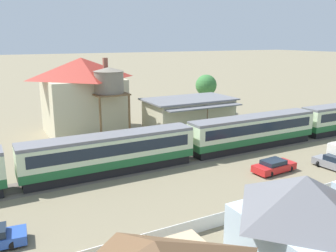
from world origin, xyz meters
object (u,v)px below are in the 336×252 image
Objects in this scene: cottage_grey_roof at (303,217)px; yard_tree_0 at (206,85)px; station_house_red_roof at (83,95)px; water_tower at (109,82)px; station_building at (189,115)px; parked_car_grey at (335,163)px; parked_car_red at (274,166)px; passenger_train at (192,140)px.

yard_tree_0 is (19.72, 39.47, 2.16)m from cottage_grey_roof.
water_tower is at bearing -68.56° from station_house_red_roof.
station_building is 2.88× the size of parked_car_grey.
parked_car_red is at bearing -93.03° from station_building.
station_building reaches higher than passenger_train.
yard_tree_0 is (23.17, 3.87, -0.47)m from station_house_red_roof.
water_tower is (-5.40, 11.38, 5.44)m from passenger_train.
station_building is 2.74× the size of parked_car_red.
station_house_red_roof reaches higher than yard_tree_0.
water_tower reaches higher than parked_car_grey.
passenger_train is 7.56× the size of water_tower.
station_building is at bearing 71.07° from cottage_grey_roof.
cottage_grey_roof is at bearing -131.77° from parked_car_red.
cottage_grey_roof is (-4.03, -18.95, 0.60)m from passenger_train.
water_tower reaches higher than yard_tree_0.
parked_car_grey is 0.95× the size of parked_car_red.
passenger_train is at bearing -127.40° from yard_tree_0.
yard_tree_0 is at bearing 66.02° from parked_car_red.
water_tower is (2.07, -5.27, 2.20)m from station_house_red_roof.
station_building is 21.06m from parked_car_grey.
yard_tree_0 is at bearing -12.59° from parked_car_grey.
station_house_red_roof is at bearing 155.98° from station_building.
station_house_red_roof is at bearing 114.16° from passenger_train.
parked_car_red is at bearing -55.10° from passenger_train.
cottage_grey_roof reaches higher than station_building.
parked_car_grey is at bearing -75.66° from station_building.
station_building is at bearing 10.00° from parked_car_grey.
water_tower reaches higher than station_building.
water_tower is at bearing -156.58° from yard_tree_0.
water_tower is 23.15m from yard_tree_0.
station_house_red_roof is 27.59m from parked_car_red.
passenger_train is at bearing -64.62° from water_tower.
station_building is 14.03m from yard_tree_0.
station_house_red_roof is 35.87m from cottage_grey_roof.
station_building is 12.66m from water_tower.
station_house_red_roof is at bearing 111.44° from water_tower.
cottage_grey_roof is at bearing -102.01° from passenger_train.
passenger_train is at bearing -65.84° from station_house_red_roof.
water_tower reaches higher than parked_car_red.
parked_car_grey reaches higher than parked_car_red.
water_tower is at bearing 115.38° from passenger_train.
passenger_train is 12.24m from station_building.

